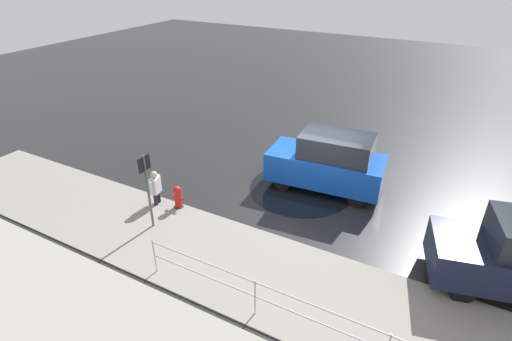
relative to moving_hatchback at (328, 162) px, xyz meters
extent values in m
plane|color=black|center=(0.30, 0.67, -1.03)|extent=(60.00, 60.00, 0.00)
cube|color=gray|center=(0.30, 4.87, -1.01)|extent=(24.00, 3.20, 0.04)
cube|color=blue|center=(0.09, 0.01, -0.23)|extent=(4.02, 2.00, 0.99)
cube|color=#1E232B|center=(-0.22, -0.02, 0.65)|extent=(2.45, 1.68, 0.77)
cylinder|color=black|center=(1.31, 0.82, -0.73)|extent=(0.62, 0.27, 0.60)
cylinder|color=black|center=(1.43, -0.60, -0.73)|extent=(0.62, 0.27, 0.60)
cylinder|color=black|center=(-1.25, 0.62, -0.73)|extent=(0.62, 0.27, 0.60)
cylinder|color=black|center=(-1.14, -0.81, -0.73)|extent=(0.62, 0.27, 0.60)
cylinder|color=black|center=(-4.56, 3.39, -0.73)|extent=(0.63, 0.35, 0.60)
cylinder|color=black|center=(-4.22, 1.96, -0.73)|extent=(0.63, 0.35, 0.60)
cylinder|color=red|center=(3.77, 3.45, -0.72)|extent=(0.22, 0.22, 0.62)
sphere|color=red|center=(3.77, 3.45, -0.35)|extent=(0.26, 0.26, 0.26)
cylinder|color=red|center=(3.61, 3.45, -0.64)|extent=(0.10, 0.09, 0.09)
cylinder|color=red|center=(3.93, 3.45, -0.64)|extent=(0.10, 0.09, 0.09)
cylinder|color=#2D2D2D|center=(3.77, 3.45, -1.00)|extent=(0.31, 0.31, 0.06)
cube|color=silver|center=(4.52, 3.61, -0.30)|extent=(0.31, 0.40, 0.55)
sphere|color=tan|center=(4.52, 3.61, 0.08)|extent=(0.22, 0.22, 0.22)
cylinder|color=#1E1E2D|center=(4.54, 3.52, -0.80)|extent=(0.13, 0.13, 0.45)
cylinder|color=#1E1E2D|center=(4.50, 3.70, -0.80)|extent=(0.13, 0.13, 0.45)
cylinder|color=silver|center=(4.57, 3.37, -0.30)|extent=(0.09, 0.09, 0.50)
cylinder|color=silver|center=(4.47, 3.84, -0.30)|extent=(0.09, 0.09, 0.50)
cylinder|color=#B7BABF|center=(-0.49, 6.10, -0.50)|extent=(0.04, 0.04, 1.05)
cylinder|color=#B7BABF|center=(2.41, 6.10, -0.50)|extent=(0.04, 0.04, 1.05)
cylinder|color=#B7BABF|center=(-1.93, 6.10, -0.03)|extent=(8.67, 0.04, 0.04)
cylinder|color=#B7BABF|center=(-1.93, 6.10, -0.45)|extent=(8.67, 0.04, 0.04)
cylinder|color=#4C4C51|center=(3.81, 4.63, 0.17)|extent=(0.07, 0.07, 2.40)
cube|color=black|center=(3.81, 4.63, 1.12)|extent=(0.04, 0.44, 0.44)
cylinder|color=black|center=(0.75, 0.47, -1.02)|extent=(3.61, 3.61, 0.01)
camera|label=1|loc=(-3.56, 11.73, 6.25)|focal=28.00mm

